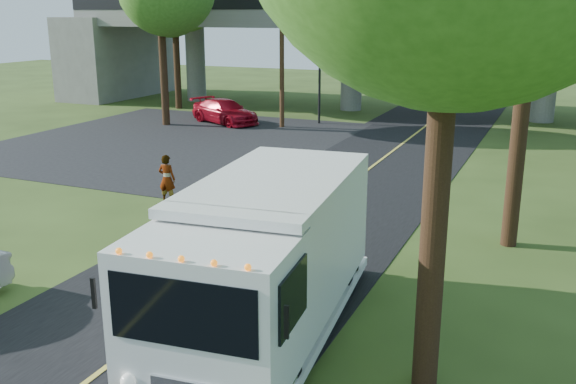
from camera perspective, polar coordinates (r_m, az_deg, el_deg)
The scene contains 10 objects.
ground at distance 13.30m, azimuth -13.54°, elevation -13.29°, with size 120.00×120.00×0.00m, color #2F4217.
road at distance 21.44m, azimuth 2.55°, elevation -1.51°, with size 7.00×90.00×0.02m, color black.
parking_lot at distance 33.34m, azimuth -10.30°, elevation 4.48°, with size 16.00×18.00×0.01m, color black.
lane_line at distance 21.44m, azimuth 2.55°, elevation -1.46°, with size 0.12×90.00×0.01m, color gold.
overpass at distance 41.82m, azimuth 13.80°, elevation 12.82°, with size 54.00×10.00×7.30m.
traffic_signal at distance 37.70m, azimuth 2.83°, elevation 10.90°, with size 0.18×0.22×5.20m.
utility_pole at distance 36.33m, azimuth -0.55°, elevation 12.94°, with size 1.60×0.26×9.00m.
step_van at distance 12.73m, azimuth -2.02°, elevation -5.67°, with size 3.50×7.75×3.15m.
red_sedan at distance 38.28m, azimuth -5.64°, elevation 7.14°, with size 1.94×4.78×1.39m, color maroon.
pedestrian at distance 22.32m, azimuth -10.71°, elevation 1.15°, with size 0.62×0.41×1.69m, color gray.
Camera 1 is at (7.28, -9.15, 6.35)m, focal length 40.00 mm.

